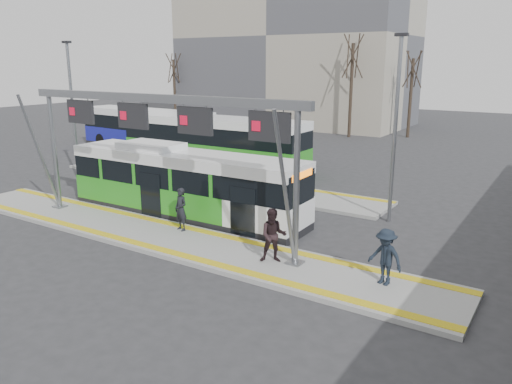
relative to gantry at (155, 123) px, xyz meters
The scene contains 18 objects.
ground 4.32m from the gantry, 36.20° to the right, with size 120.00×120.00×0.00m, color #2D2D30.
platform_main 4.25m from the gantry, 36.20° to the right, with size 22.00×3.00×0.15m, color gray.
platform_second 9.55m from the gantry, 115.25° to the left, with size 20.00×3.00×0.15m, color gray.
tactile_main 4.16m from the gantry, 36.20° to the right, with size 22.00×2.65×0.02m.
tactile_second 10.47m from the gantry, 112.32° to the left, with size 20.00×0.35×0.02m.
gantry is the anchor object (origin of this frame).
apartment_block 38.58m from the gantry, 110.90° to the left, with size 24.50×12.50×18.40m.
hero_bus 3.93m from the gantry, 109.26° to the left, with size 11.15×2.60×3.05m.
bg_bus_green 13.39m from the gantry, 118.58° to the left, with size 12.67×2.87×3.16m.
bg_bus_blue 20.39m from the gantry, 136.05° to the left, with size 11.72×3.10×3.03m.
passenger_a 3.42m from the gantry, 46.11° to the left, with size 0.61×0.40×1.67m, color black.
passenger_b 6.12m from the gantry, ahead, with size 0.87×0.68×1.78m, color black.
passenger_c 9.38m from the gantry, ahead, with size 1.09×0.63×1.69m, color black.
tree_left 28.94m from the gantry, 98.24° to the left, with size 1.40×1.40×9.13m.
tree_mid 31.18m from the gantry, 89.36° to the left, with size 1.40×1.40×7.71m.
tree_far 38.17m from the gantry, 130.81° to the left, with size 1.40×1.40×7.68m.
lamp_west 11.10m from the gantry, 157.29° to the left, with size 0.50×0.25×7.55m.
lamp_east 9.39m from the gantry, 43.22° to the left, with size 0.50×0.25×7.54m.
Camera 1 is at (12.59, -13.01, 6.44)m, focal length 35.00 mm.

